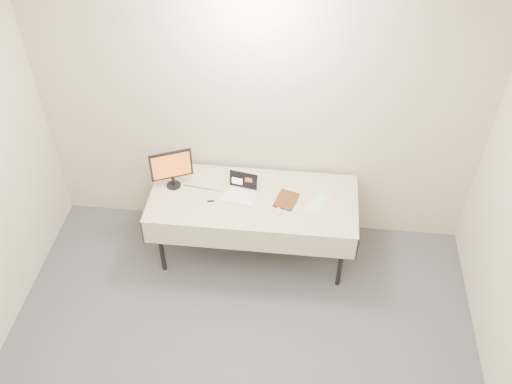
# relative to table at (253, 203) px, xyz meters

# --- Properties ---
(back_wall) EXTENTS (4.00, 0.10, 2.70)m
(back_wall) POSITION_rel_table_xyz_m (0.00, 0.45, 0.67)
(back_wall) COLOR beige
(back_wall) RESTS_ON ground
(table) EXTENTS (1.86, 0.81, 0.74)m
(table) POSITION_rel_table_xyz_m (0.00, 0.00, 0.00)
(table) COLOR black
(table) RESTS_ON ground
(laptop) EXTENTS (0.33, 0.28, 0.21)m
(laptop) POSITION_rel_table_xyz_m (-0.11, 0.04, 0.11)
(laptop) COLOR white
(laptop) RESTS_ON table
(monitor) EXTENTS (0.35, 0.17, 0.39)m
(monitor) POSITION_rel_table_xyz_m (-0.74, 0.08, 0.29)
(monitor) COLOR black
(monitor) RESTS_ON table
(book) EXTENTS (0.17, 0.07, 0.23)m
(book) POSITION_rel_table_xyz_m (0.21, 0.02, 0.18)
(book) COLOR brown
(book) RESTS_ON table
(alarm_clock) EXTENTS (0.13, 0.09, 0.05)m
(alarm_clock) POSITION_rel_table_xyz_m (-0.19, 0.26, 0.09)
(alarm_clock) COLOR black
(alarm_clock) RESTS_ON table
(clicker) EXTENTS (0.07, 0.10, 0.02)m
(clicker) POSITION_rel_table_xyz_m (0.24, -0.15, 0.07)
(clicker) COLOR silver
(clicker) RESTS_ON table
(paper_form) EXTENTS (0.22, 0.30, 0.00)m
(paper_form) POSITION_rel_table_xyz_m (0.58, -0.00, 0.06)
(paper_form) COLOR #BCE5B6
(paper_form) RESTS_ON table
(usb_dongle) EXTENTS (0.06, 0.03, 0.01)m
(usb_dongle) POSITION_rel_table_xyz_m (-0.37, -0.09, 0.07)
(usb_dongle) COLOR black
(usb_dongle) RESTS_ON table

